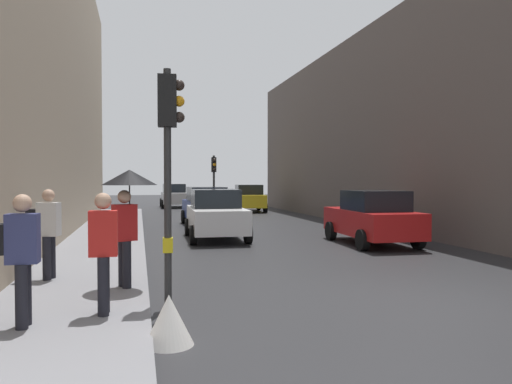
# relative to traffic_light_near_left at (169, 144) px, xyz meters

# --- Properties ---
(ground_plane) EXTENTS (120.00, 120.00, 0.00)m
(ground_plane) POSITION_rel_traffic_light_near_left_xyz_m (4.50, -0.41, -2.70)
(ground_plane) COLOR #28282B
(sidewalk_kerb) EXTENTS (2.52, 40.00, 0.16)m
(sidewalk_kerb) POSITION_rel_traffic_light_near_left_xyz_m (-1.58, 5.59, -2.62)
(sidewalk_kerb) COLOR gray
(sidewalk_kerb) RESTS_ON ground
(building_facade_right) EXTENTS (12.00, 35.95, 8.87)m
(building_facade_right) POSITION_rel_traffic_light_near_left_xyz_m (15.32, 11.45, 1.74)
(building_facade_right) COLOR #5B514C
(building_facade_right) RESTS_ON ground
(traffic_light_near_left) EXTENTS (0.44, 0.27, 3.92)m
(traffic_light_near_left) POSITION_rel_traffic_light_near_left_xyz_m (0.00, 0.00, 0.00)
(traffic_light_near_left) COLOR #2D2D2D
(traffic_light_near_left) RESTS_ON ground
(traffic_light_far_median) EXTENTS (0.25, 0.43, 3.46)m
(traffic_light_far_median) POSITION_rel_traffic_light_near_left_xyz_m (3.65, 19.65, -0.31)
(traffic_light_far_median) COLOR #2D2D2D
(traffic_light_far_median) RESTS_ON ground
(car_white_compact) EXTENTS (2.13, 4.26, 1.76)m
(car_white_compact) POSITION_rel_traffic_light_near_left_xyz_m (2.17, 9.22, -1.82)
(car_white_compact) COLOR silver
(car_white_compact) RESTS_ON ground
(car_red_sedan) EXTENTS (2.12, 4.25, 1.76)m
(car_red_sedan) POSITION_rel_traffic_light_near_left_xyz_m (6.90, 6.63, -1.82)
(car_red_sedan) COLOR red
(car_red_sedan) RESTS_ON ground
(car_silver_hatchback) EXTENTS (2.02, 4.20, 1.76)m
(car_silver_hatchback) POSITION_rel_traffic_light_near_left_xyz_m (2.10, 29.60, -1.82)
(car_silver_hatchback) COLOR #BCBCC1
(car_silver_hatchback) RESTS_ON ground
(car_blue_van) EXTENTS (2.13, 4.26, 1.76)m
(car_blue_van) POSITION_rel_traffic_light_near_left_xyz_m (2.56, 14.50, -1.82)
(car_blue_van) COLOR navy
(car_blue_van) RESTS_ON ground
(car_yellow_taxi) EXTENTS (2.28, 4.33, 1.76)m
(car_yellow_taxi) POSITION_rel_traffic_light_near_left_xyz_m (6.52, 23.67, -1.82)
(car_yellow_taxi) COLOR yellow
(car_yellow_taxi) RESTS_ON ground
(pedestrian_with_umbrella) EXTENTS (1.00, 1.00, 2.14)m
(pedestrian_with_umbrella) POSITION_rel_traffic_light_near_left_xyz_m (-0.68, 1.12, -0.86)
(pedestrian_with_umbrella) COLOR black
(pedestrian_with_umbrella) RESTS_ON sidewalk_kerb
(pedestrian_with_black_backpack) EXTENTS (0.65, 0.42, 1.77)m
(pedestrian_with_black_backpack) POSITION_rel_traffic_light_near_left_xyz_m (-2.25, 2.21, -1.54)
(pedestrian_with_black_backpack) COLOR black
(pedestrian_with_black_backpack) RESTS_ON sidewalk_kerb
(pedestrian_with_grey_backpack) EXTENTS (0.61, 0.36, 1.77)m
(pedestrian_with_grey_backpack) POSITION_rel_traffic_light_near_left_xyz_m (-2.03, -1.12, -1.54)
(pedestrian_with_grey_backpack) COLOR black
(pedestrian_with_grey_backpack) RESTS_ON sidewalk_kerb
(pedestrian_in_red_jacket) EXTENTS (0.40, 0.36, 1.77)m
(pedestrian_in_red_jacket) POSITION_rel_traffic_light_near_left_xyz_m (-0.99, -0.70, -1.57)
(pedestrian_in_red_jacket) COLOR black
(pedestrian_in_red_jacket) RESTS_ON sidewalk_kerb
(warning_sign_triangle) EXTENTS (0.64, 0.64, 0.65)m
(warning_sign_triangle) POSITION_rel_traffic_light_near_left_xyz_m (-0.12, -1.82, -2.37)
(warning_sign_triangle) COLOR silver
(warning_sign_triangle) RESTS_ON ground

